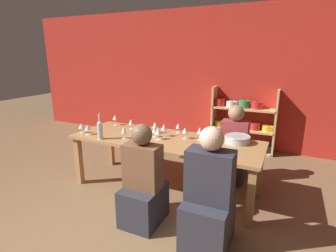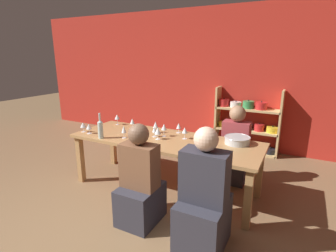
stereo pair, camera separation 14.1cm
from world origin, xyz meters
name	(u,v)px [view 1 (the left image)]	position (x,y,z in m)	size (l,w,h in m)	color
wall_back_red	(206,78)	(0.00, 3.83, 1.35)	(8.80, 0.06, 2.70)	red
shelf_unit	(241,126)	(0.81, 3.63, 0.49)	(1.19, 0.30, 1.21)	tan
dining_table	(165,144)	(0.14, 1.63, 0.65)	(2.54, 0.90, 0.73)	#AD7F4C
mixing_bowl	(237,139)	(1.04, 1.87, 0.78)	(0.32, 0.32, 0.09)	#B7BABC
wine_bottle_green	(100,129)	(-0.62, 1.25, 0.86)	(0.07, 0.07, 0.34)	#B2C6C1
wine_glass_white_a	(155,125)	(-0.10, 1.81, 0.84)	(0.07, 0.07, 0.17)	white
wine_glass_red_a	(124,130)	(-0.35, 1.40, 0.84)	(0.07, 0.07, 0.17)	white
wine_glass_empty_a	(200,131)	(0.58, 1.77, 0.86)	(0.07, 0.07, 0.17)	white
wine_glass_white_b	(115,118)	(-0.87, 1.92, 0.85)	(0.08, 0.08, 0.17)	white
wine_glass_red_b	(81,126)	(-1.05, 1.36, 0.83)	(0.08, 0.08, 0.14)	white
wine_glass_empty_b	(131,122)	(-0.52, 1.84, 0.83)	(0.07, 0.07, 0.15)	white
wine_glass_red_c	(158,131)	(0.08, 1.56, 0.84)	(0.08, 0.08, 0.17)	white
wine_glass_red_d	(154,130)	(-0.02, 1.64, 0.83)	(0.06, 0.06, 0.14)	white
wine_glass_red_e	(178,126)	(0.19, 1.96, 0.82)	(0.07, 0.07, 0.14)	white
wine_glass_empty_c	(87,128)	(-0.92, 1.34, 0.83)	(0.08, 0.08, 0.14)	white
wine_glass_empty_d	(164,127)	(0.09, 1.71, 0.86)	(0.07, 0.07, 0.18)	white
wine_glass_empty_e	(185,130)	(0.38, 1.74, 0.84)	(0.07, 0.07, 0.16)	white
cell_phone	(208,143)	(0.71, 1.69, 0.73)	(0.14, 0.16, 0.01)	black
person_near_a	(143,187)	(0.25, 0.85, 0.42)	(0.40, 0.49, 1.13)	#2D2D38
person_far_a	(234,152)	(0.92, 2.34, 0.42)	(0.38, 0.48, 1.12)	#2D2D38
person_near_b	(209,205)	(1.00, 0.79, 0.44)	(0.43, 0.54, 1.20)	#2D2D38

